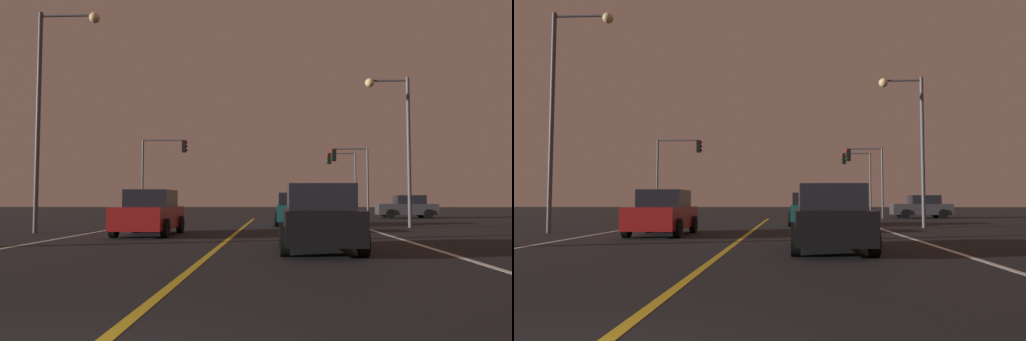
% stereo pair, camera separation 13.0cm
% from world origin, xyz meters
% --- Properties ---
extents(lane_edge_right, '(0.16, 38.99, 0.01)m').
position_xyz_m(lane_edge_right, '(5.78, 13.49, 0.00)').
color(lane_edge_right, silver).
rests_on(lane_edge_right, ground).
extents(lane_edge_left, '(0.16, 38.99, 0.01)m').
position_xyz_m(lane_edge_left, '(-5.78, 13.49, 0.00)').
color(lane_edge_left, silver).
rests_on(lane_edge_left, ground).
extents(lane_center_divider, '(0.16, 38.99, 0.01)m').
position_xyz_m(lane_center_divider, '(0.00, 13.49, 0.00)').
color(lane_center_divider, gold).
rests_on(lane_center_divider, ground).
extents(car_oncoming, '(2.02, 4.30, 1.70)m').
position_xyz_m(car_oncoming, '(-3.14, 15.64, 0.82)').
color(car_oncoming, black).
rests_on(car_oncoming, ground).
extents(car_lead_same_lane, '(2.02, 4.30, 1.70)m').
position_xyz_m(car_lead_same_lane, '(2.69, 9.99, 0.82)').
color(car_lead_same_lane, black).
rests_on(car_lead_same_lane, ground).
extents(car_ahead_far, '(2.02, 4.30, 1.70)m').
position_xyz_m(car_ahead_far, '(2.54, 23.31, 0.82)').
color(car_ahead_far, black).
rests_on(car_ahead_far, ground).
extents(car_crossing_side, '(4.30, 2.02, 1.70)m').
position_xyz_m(car_crossing_side, '(11.37, 34.53, 0.82)').
color(car_crossing_side, black).
rests_on(car_crossing_side, ground).
extents(traffic_light_near_right, '(2.75, 0.36, 5.14)m').
position_xyz_m(traffic_light_near_right, '(7.00, 33.49, 3.82)').
color(traffic_light_near_right, '#4C4C51').
rests_on(traffic_light_near_right, ground).
extents(traffic_light_near_left, '(3.42, 0.36, 5.83)m').
position_xyz_m(traffic_light_near_left, '(-6.74, 33.49, 4.32)').
color(traffic_light_near_left, '#4C4C51').
rests_on(traffic_light_near_left, ground).
extents(traffic_light_far_right, '(2.50, 0.36, 5.34)m').
position_xyz_m(traffic_light_far_right, '(7.16, 38.99, 3.94)').
color(traffic_light_far_right, '#4C4C51').
rests_on(traffic_light_far_right, ground).
extents(street_lamp_left_mid, '(2.54, 0.44, 8.98)m').
position_xyz_m(street_lamp_left_mid, '(-7.46, 16.60, 5.64)').
color(street_lamp_left_mid, '#4C4C51').
rests_on(street_lamp_left_mid, ground).
extents(street_lamp_right_far, '(2.14, 0.44, 7.28)m').
position_xyz_m(street_lamp_right_far, '(7.49, 21.15, 4.68)').
color(street_lamp_right_far, '#4C4C51').
rests_on(street_lamp_right_far, ground).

